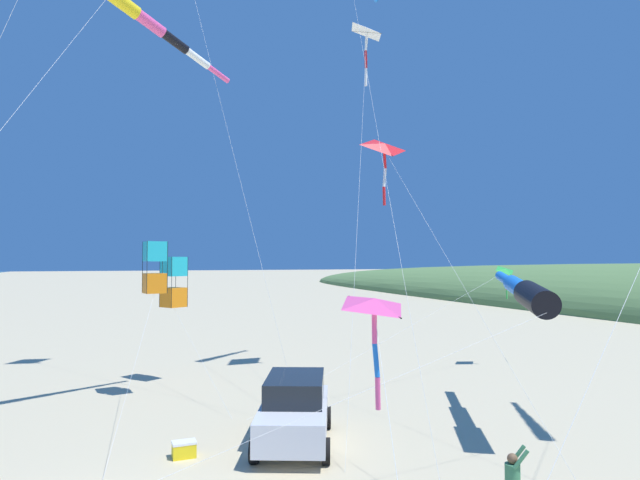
{
  "coord_description": "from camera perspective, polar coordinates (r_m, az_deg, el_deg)",
  "views": [
    {
      "loc": [
        -0.17,
        10.78,
        5.2
      ],
      "look_at": [
        -7.37,
        -6.95,
        5.98
      ],
      "focal_mm": 29.68,
      "sensor_mm": 36.0,
      "label": 1
    }
  ],
  "objects": [
    {
      "name": "parked_car",
      "position": [
        15.97,
        -2.75,
        -17.76
      ],
      "size": [
        3.42,
        4.68,
        1.85
      ],
      "color": "silver",
      "rests_on": "ground_plane"
    },
    {
      "name": "cooler_box",
      "position": [
        15.53,
        -14.45,
        -21.0
      ],
      "size": [
        0.62,
        0.42,
        0.42
      ],
      "color": "yellow",
      "rests_on": "ground_plane"
    },
    {
      "name": "kite_delta_long_streamer_left",
      "position": [
        27.85,
        19.29,
        -3.24
      ],
      "size": [
        14.67,
        4.2,
        5.01
      ],
      "color": "green",
      "rests_on": "ground_plane"
    },
    {
      "name": "kite_delta_blue_topmost",
      "position": [
        26.92,
        5.12,
        21.39
      ],
      "size": [
        6.86,
        10.89,
        16.43
      ],
      "color": "white",
      "rests_on": "ground_plane"
    },
    {
      "name": "kite_delta_rainbow_low_near",
      "position": [
        21.86,
        7.03,
        9.77
      ],
      "size": [
        1.78,
        10.73,
        10.29
      ],
      "color": "red",
      "rests_on": "ground_plane"
    },
    {
      "name": "kite_box_white_trailing",
      "position": [
        23.93,
        -15.49,
        -4.37
      ],
      "size": [
        1.78,
        6.92,
        5.4
      ],
      "color": "#1EB7C6",
      "rests_on": "ground_plane"
    },
    {
      "name": "kite_windsock_black_fish_shape",
      "position": [
        17.26,
        21.31,
        -5.28
      ],
      "size": [
        17.27,
        6.1,
        4.82
      ],
      "color": "black",
      "rests_on": "ground_plane"
    },
    {
      "name": "kite_box_small_distant",
      "position": [
        21.45,
        -17.37,
        -2.83
      ],
      "size": [
        2.22,
        8.18,
        5.97
      ],
      "color": "#1EB7C6",
      "rests_on": "ground_plane"
    },
    {
      "name": "kite_delta_striped_overhead",
      "position": [
        9.67,
        5.98,
        -7.25
      ],
      "size": [
        2.0,
        4.26,
        4.66
      ],
      "color": "#EF4C93",
      "rests_on": "ground_plane"
    },
    {
      "name": "kite_windsock_red_high_left",
      "position": [
        20.61,
        -17.13,
        20.91
      ],
      "size": [
        10.58,
        11.4,
        14.04
      ],
      "color": "yellow",
      "rests_on": "ground_plane"
    }
  ]
}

